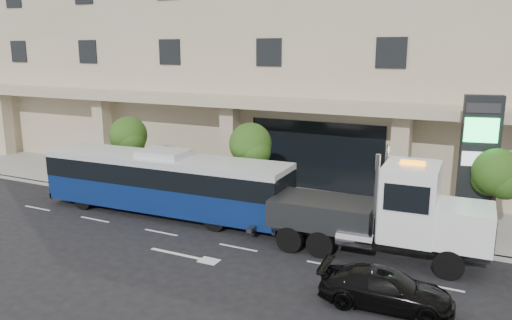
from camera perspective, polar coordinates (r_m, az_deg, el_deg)
The scene contains 11 objects.
ground at distance 22.62m, azimuth -0.24°, elevation -8.67°, with size 120.00×120.00×0.00m, color black.
sidewalk at distance 26.90m, azimuth 4.54°, elevation -5.03°, with size 120.00×6.00×0.15m, color gray.
curb at distance 24.28m, azimuth 1.89°, elevation -6.97°, with size 120.00×0.30×0.15m, color gray.
convention_center at distance 35.59m, azimuth 11.32°, elevation 15.22°, with size 60.00×17.60×20.00m.
tree_left at distance 30.10m, azimuth -14.33°, elevation 2.46°, with size 2.27×2.20×4.22m.
tree_mid at distance 25.65m, azimuth -0.61°, elevation 1.48°, with size 2.28×2.20×4.38m.
tree_right at distance 23.03m, azimuth 25.85°, elevation -1.66°, with size 2.10×2.00×4.04m.
city_bus at distance 25.48m, azimuth -10.39°, elevation -2.44°, with size 13.13×3.23×3.30m.
tow_truck at distance 20.49m, azimuth 14.68°, elevation -5.98°, with size 9.74×2.75×4.43m.
black_sedan at distance 17.18m, azimuth 14.60°, elevation -14.04°, with size 1.74×4.29×1.25m, color black.
signage_pylon at distance 23.42m, azimuth 24.03°, elevation -0.64°, with size 1.62×0.88×6.18m.
Camera 1 is at (9.42, -18.85, 8.21)m, focal length 35.00 mm.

